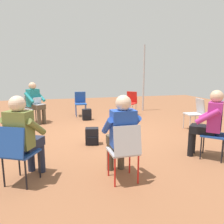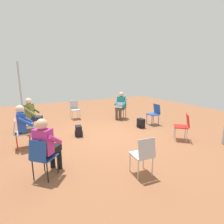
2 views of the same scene
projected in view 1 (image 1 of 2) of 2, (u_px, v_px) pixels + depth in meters
name	position (u px, v px, depth m)	size (l,w,h in m)	color
ground_plane	(98.00, 133.00, 5.57)	(15.22, 15.22, 0.00)	brown
chair_north	(80.00, 102.00, 7.72)	(0.42, 0.46, 0.85)	#1E4799
chair_south	(125.00, 149.00, 3.03)	(0.40, 0.44, 0.85)	#B7B7BC
chair_northeast	(131.00, 102.00, 7.82)	(0.58, 0.59, 0.85)	red
chair_southeast	(218.00, 132.00, 3.86)	(0.58, 0.58, 0.85)	#1E4799
chair_southwest	(17.00, 151.00, 2.95)	(0.55, 0.57, 0.85)	#1E4799
chair_northwest	(32.00, 106.00, 6.72)	(0.58, 0.58, 0.85)	#B7B7BC
chair_east	(196.00, 112.00, 5.82)	(0.47, 0.44, 0.85)	#B7B7BC
person_with_laptop	(35.00, 101.00, 6.59)	(0.63, 0.64, 1.24)	#4C4233
person_in_magenta	(209.00, 120.00, 3.91)	(0.63, 0.63, 1.24)	black
person_in_olive	(24.00, 133.00, 3.08)	(0.62, 0.62, 1.24)	#23283D
person_in_blue	(121.00, 132.00, 3.16)	(0.49, 0.52, 1.24)	#4C4233
backpack_near_laptop_user	(87.00, 115.00, 7.09)	(0.28, 0.25, 0.36)	black
backpack_by_empty_chair	(92.00, 137.00, 4.71)	(0.31, 0.28, 0.36)	black
tent_pole_near	(144.00, 78.00, 8.64)	(0.07, 0.07, 2.58)	#B2B2B7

